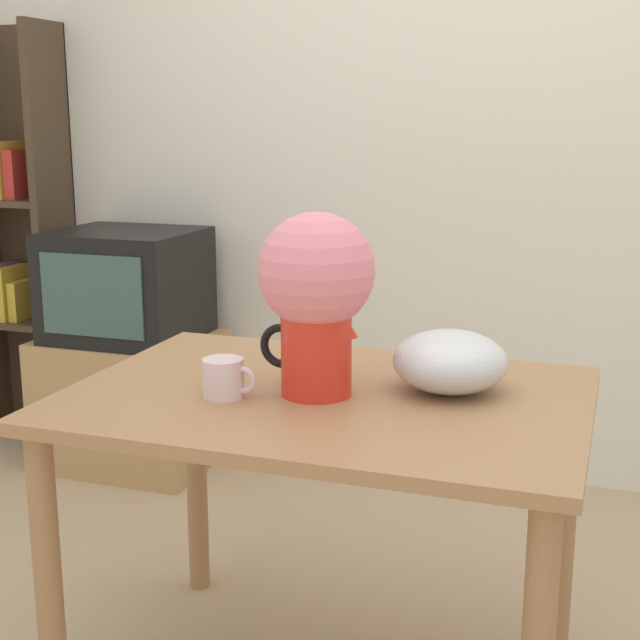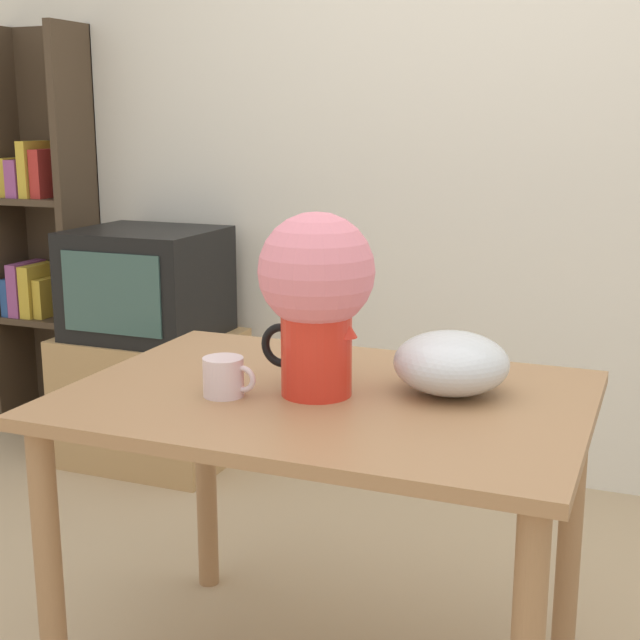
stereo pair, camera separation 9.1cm
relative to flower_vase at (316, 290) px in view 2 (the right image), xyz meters
name	(u,v)px [view 2 (the right image)]	position (x,y,z in m)	size (l,w,h in m)	color
wall_back	(511,136)	(0.14, 1.54, 0.30)	(8.00, 0.05, 2.60)	silver
table	(327,441)	(0.02, 0.02, -0.35)	(1.15, 0.83, 0.76)	#A3754C
flower_vase	(316,290)	(0.00, 0.00, 0.00)	(0.26, 0.26, 0.41)	red
coffee_mug	(225,377)	(-0.18, -0.09, -0.19)	(0.12, 0.09, 0.09)	silver
white_bowl	(451,363)	(0.28, 0.12, -0.17)	(0.26, 0.26, 0.14)	silver
tv_stand	(152,397)	(-1.20, 1.19, -0.74)	(0.65, 0.51, 0.52)	tan
tv_set	(147,283)	(-1.20, 1.18, -0.27)	(0.54, 0.49, 0.42)	black
bookshelf	(42,235)	(-1.87, 1.41, -0.14)	(0.44, 0.27, 1.75)	#423323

